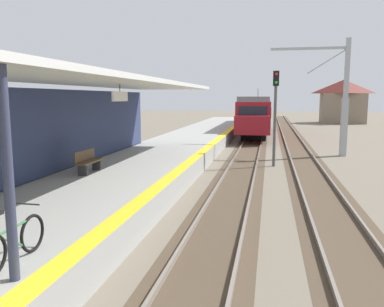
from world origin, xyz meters
TOP-DOWN VIEW (x-y plane):
  - station_platform at (-2.50, 16.00)m, footprint 5.00×80.00m
  - station_building_with_canopy at (-4.30, 9.43)m, footprint 4.85×24.00m
  - track_pair_nearest_platform at (1.90, 20.00)m, footprint 2.34×120.00m
  - track_pair_middle at (5.30, 20.00)m, footprint 2.34×120.00m
  - approaching_train at (1.90, 38.63)m, footprint 2.93×19.60m
  - bicycle_beside_commuter at (-1.04, 3.38)m, footprint 0.48×1.82m
  - rail_signal_post at (3.54, 19.47)m, footprint 0.32×0.34m
  - catenary_pylon_far_side at (7.69, 24.36)m, footprint 5.00×0.40m
  - platform_bench at (-3.55, 11.37)m, footprint 0.45×1.60m
  - distant_trackside_house at (13.84, 59.36)m, footprint 6.60×5.28m

SIDE VIEW (x-z plane):
  - track_pair_nearest_platform at x=1.90m, z-range -0.03..0.13m
  - track_pair_middle at x=5.30m, z-range -0.03..0.13m
  - station_platform at x=-2.50m, z-range 0.00..0.90m
  - bicycle_beside_commuter at x=-1.04m, z-range 0.77..1.81m
  - platform_bench at x=-3.55m, z-range 0.93..1.81m
  - approaching_train at x=1.90m, z-range -0.20..4.56m
  - station_building_with_canopy at x=-4.30m, z-range 0.44..4.87m
  - rail_signal_post at x=3.54m, z-range 0.59..5.79m
  - distant_trackside_house at x=13.84m, z-range 0.14..6.54m
  - catenary_pylon_far_side at x=7.69m, z-range -0.15..7.35m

